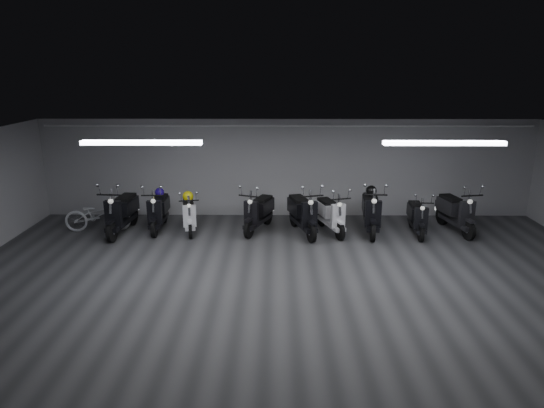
{
  "coord_description": "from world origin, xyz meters",
  "views": [
    {
      "loc": [
        -0.32,
        -8.47,
        4.18
      ],
      "look_at": [
        -0.42,
        2.5,
        1.05
      ],
      "focal_mm": 31.68,
      "sensor_mm": 36.0,
      "label": 1
    }
  ],
  "objects_px": {
    "scooter_0": "(121,206)",
    "scooter_8": "(418,212)",
    "scooter_5": "(303,207)",
    "helmet_1": "(371,191)",
    "scooter_1": "(158,205)",
    "scooter_3": "(259,206)",
    "scooter_7": "(371,205)",
    "scooter_2": "(189,209)",
    "helmet_0": "(160,192)",
    "scooter_9": "(457,206)",
    "bicycle": "(97,211)",
    "scooter_6": "(331,208)",
    "helmet_2": "(188,196)"
  },
  "relations": [
    {
      "from": "scooter_5",
      "to": "scooter_8",
      "type": "xyz_separation_m",
      "value": [
        2.95,
        -0.01,
        -0.11
      ]
    },
    {
      "from": "scooter_8",
      "to": "helmet_1",
      "type": "height_order",
      "value": "scooter_8"
    },
    {
      "from": "scooter_1",
      "to": "scooter_8",
      "type": "height_order",
      "value": "scooter_1"
    },
    {
      "from": "scooter_7",
      "to": "scooter_3",
      "type": "bearing_deg",
      "value": -176.51
    },
    {
      "from": "scooter_3",
      "to": "helmet_0",
      "type": "xyz_separation_m",
      "value": [
        -2.66,
        0.32,
        0.29
      ]
    },
    {
      "from": "helmet_1",
      "to": "scooter_8",
      "type": "bearing_deg",
      "value": -19.73
    },
    {
      "from": "scooter_2",
      "to": "scooter_0",
      "type": "bearing_deg",
      "value": 173.07
    },
    {
      "from": "scooter_0",
      "to": "scooter_8",
      "type": "relative_size",
      "value": 1.21
    },
    {
      "from": "scooter_7",
      "to": "scooter_2",
      "type": "bearing_deg",
      "value": -174.96
    },
    {
      "from": "scooter_3",
      "to": "scooter_8",
      "type": "distance_m",
      "value": 4.1
    },
    {
      "from": "helmet_1",
      "to": "scooter_0",
      "type": "bearing_deg",
      "value": -176.79
    },
    {
      "from": "helmet_1",
      "to": "helmet_2",
      "type": "xyz_separation_m",
      "value": [
        -4.83,
        0.01,
        -0.16
      ]
    },
    {
      "from": "helmet_0",
      "to": "helmet_2",
      "type": "xyz_separation_m",
      "value": [
        0.78,
        -0.16,
        -0.07
      ]
    },
    {
      "from": "scooter_3",
      "to": "scooter_6",
      "type": "bearing_deg",
      "value": 17.75
    },
    {
      "from": "scooter_3",
      "to": "bicycle",
      "type": "height_order",
      "value": "scooter_3"
    },
    {
      "from": "helmet_1",
      "to": "scooter_1",
      "type": "bearing_deg",
      "value": -179.09
    },
    {
      "from": "bicycle",
      "to": "helmet_2",
      "type": "xyz_separation_m",
      "value": [
        2.37,
        0.2,
        0.36
      ]
    },
    {
      "from": "scooter_0",
      "to": "scooter_6",
      "type": "xyz_separation_m",
      "value": [
        5.43,
        0.08,
        -0.09
      ]
    },
    {
      "from": "scooter_5",
      "to": "scooter_7",
      "type": "relative_size",
      "value": 0.99
    },
    {
      "from": "scooter_6",
      "to": "helmet_2",
      "type": "distance_m",
      "value": 3.78
    },
    {
      "from": "scooter_6",
      "to": "bicycle",
      "type": "bearing_deg",
      "value": 161.52
    },
    {
      "from": "scooter_6",
      "to": "scooter_8",
      "type": "xyz_separation_m",
      "value": [
        2.21,
        -0.12,
        -0.04
      ]
    },
    {
      "from": "scooter_7",
      "to": "scooter_6",
      "type": "bearing_deg",
      "value": -173.6
    },
    {
      "from": "scooter_5",
      "to": "helmet_0",
      "type": "relative_size",
      "value": 8.05
    },
    {
      "from": "bicycle",
      "to": "helmet_0",
      "type": "xyz_separation_m",
      "value": [
        1.59,
        0.36,
        0.43
      ]
    },
    {
      "from": "scooter_1",
      "to": "helmet_1",
      "type": "bearing_deg",
      "value": -0.51
    },
    {
      "from": "scooter_1",
      "to": "bicycle",
      "type": "distance_m",
      "value": 1.6
    },
    {
      "from": "scooter_9",
      "to": "scooter_8",
      "type": "bearing_deg",
      "value": -179.88
    },
    {
      "from": "scooter_3",
      "to": "helmet_0",
      "type": "distance_m",
      "value": 2.69
    },
    {
      "from": "scooter_9",
      "to": "helmet_0",
      "type": "distance_m",
      "value": 7.83
    },
    {
      "from": "scooter_8",
      "to": "helmet_2",
      "type": "distance_m",
      "value": 5.99
    },
    {
      "from": "scooter_3",
      "to": "helmet_0",
      "type": "height_order",
      "value": "scooter_3"
    },
    {
      "from": "scooter_1",
      "to": "helmet_2",
      "type": "height_order",
      "value": "scooter_1"
    },
    {
      "from": "scooter_2",
      "to": "scooter_6",
      "type": "bearing_deg",
      "value": -13.07
    },
    {
      "from": "scooter_8",
      "to": "helmet_0",
      "type": "xyz_separation_m",
      "value": [
        -6.75,
        0.57,
        0.35
      ]
    },
    {
      "from": "scooter_0",
      "to": "scooter_3",
      "type": "distance_m",
      "value": 3.55
    },
    {
      "from": "scooter_5",
      "to": "scooter_7",
      "type": "bearing_deg",
      "value": -12.73
    },
    {
      "from": "scooter_2",
      "to": "scooter_5",
      "type": "height_order",
      "value": "scooter_5"
    },
    {
      "from": "scooter_0",
      "to": "scooter_1",
      "type": "relative_size",
      "value": 1.09
    },
    {
      "from": "scooter_5",
      "to": "helmet_2",
      "type": "relative_size",
      "value": 6.95
    },
    {
      "from": "scooter_5",
      "to": "scooter_8",
      "type": "bearing_deg",
      "value": -16.82
    },
    {
      "from": "scooter_1",
      "to": "helmet_1",
      "type": "xyz_separation_m",
      "value": [
        5.61,
        0.09,
        0.38
      ]
    },
    {
      "from": "scooter_2",
      "to": "bicycle",
      "type": "distance_m",
      "value": 2.42
    },
    {
      "from": "scooter_9",
      "to": "bicycle",
      "type": "distance_m",
      "value": 9.41
    },
    {
      "from": "helmet_2",
      "to": "scooter_8",
      "type": "bearing_deg",
      "value": -4.0
    },
    {
      "from": "scooter_1",
      "to": "helmet_0",
      "type": "distance_m",
      "value": 0.38
    },
    {
      "from": "scooter_6",
      "to": "scooter_7",
      "type": "height_order",
      "value": "scooter_7"
    },
    {
      "from": "scooter_1",
      "to": "scooter_3",
      "type": "height_order",
      "value": "scooter_1"
    },
    {
      "from": "scooter_8",
      "to": "helmet_1",
      "type": "xyz_separation_m",
      "value": [
        -1.14,
        0.41,
        0.44
      ]
    },
    {
      "from": "scooter_9",
      "to": "bicycle",
      "type": "relative_size",
      "value": 1.14
    }
  ]
}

